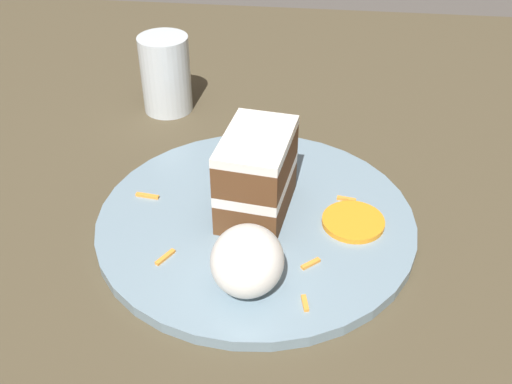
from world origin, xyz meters
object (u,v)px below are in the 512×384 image
object	(u,v)px
plate	(256,221)
cake_slice	(257,172)
orange_garnish	(353,222)
cream_dollop	(247,261)
drinking_glass	(166,79)

from	to	relation	value
plate	cake_slice	world-z (taller)	cake_slice
cake_slice	orange_garnish	bearing A→B (deg)	-1.14
cake_slice	orange_garnish	distance (m)	0.10
plate	cake_slice	xyz separation A→B (m)	(-0.01, -0.00, 0.05)
cream_dollop	drinking_glass	distance (m)	0.34
cake_slice	drinking_glass	xyz separation A→B (m)	(-0.20, -0.14, -0.01)
plate	orange_garnish	xyz separation A→B (m)	(0.00, 0.09, 0.01)
drinking_glass	orange_garnish	bearing A→B (deg)	46.55
cream_dollop	orange_garnish	world-z (taller)	cream_dollop
drinking_glass	cream_dollop	bearing A→B (deg)	24.69
cake_slice	drinking_glass	distance (m)	0.24
plate	cream_dollop	size ratio (longest dim) A/B	4.54
cake_slice	plate	bearing A→B (deg)	-79.70
cream_dollop	orange_garnish	bearing A→B (deg)	135.79
cake_slice	orange_garnish	world-z (taller)	cake_slice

